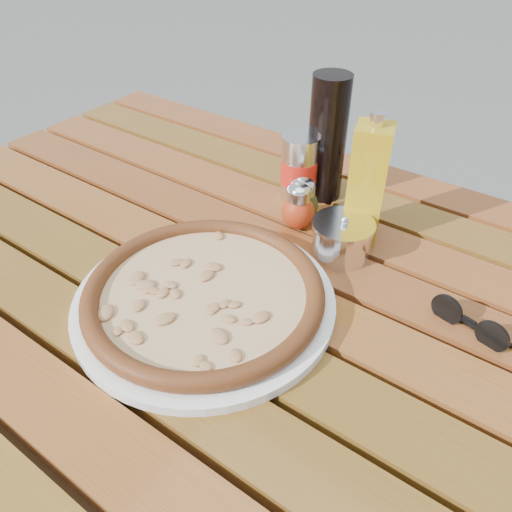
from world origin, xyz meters
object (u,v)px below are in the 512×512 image
Objects in this scene: dark_bottle at (327,139)px; olive_oil_cruet at (367,184)px; pepper_shaker at (298,207)px; parmesan_tin at (342,238)px; table at (249,315)px; pizza at (204,292)px; sunglasses at (469,323)px; soda_can at (300,169)px; oregano_shaker at (302,202)px; plate at (205,301)px.

dark_bottle is 0.14m from olive_oil_cruet.
pepper_shaker reaches higher than parmesan_tin.
pizza reaches higher than table.
sunglasses is at bearing -13.13° from parmesan_tin.
soda_can reaches higher than sunglasses.
oregano_shaker is 0.39× the size of olive_oil_cruet.
oregano_shaker is (-0.00, 0.25, 0.03)m from plate.
olive_oil_cruet is (0.10, 0.28, 0.09)m from plate.
parmesan_tin is at bearing -14.88° from pepper_shaker.
parmesan_tin is (0.11, -0.14, -0.08)m from dark_bottle.
table is 12.42× the size of parmesan_tin.
plate is 0.23m from parmesan_tin.
dark_bottle is (-0.02, 0.35, 0.09)m from pizza.
sunglasses is at bearing 15.70° from table.
soda_can reaches higher than table.
parmesan_tin reaches higher than sunglasses.
soda_can is (-0.06, 0.24, 0.13)m from table.
pepper_shaker is 0.37× the size of dark_bottle.
oregano_shaker is 0.33m from sunglasses.
table is at bearing 78.38° from pizza.
parmesan_tin is 1.01× the size of sunglasses.
soda_can is at bearing 169.33° from sunglasses.
table is 11.67× the size of soda_can.
sunglasses is (0.21, -0.11, -0.08)m from olive_oil_cruet.
table is 0.21m from oregano_shaker.
pizza is at bearing 0.00° from plate.
olive_oil_cruet reaches higher than sunglasses.
parmesan_tin is (-0.00, -0.06, -0.07)m from olive_oil_cruet.
parmesan_tin is (0.10, -0.04, -0.01)m from oregano_shaker.
dark_bottle reaches higher than sunglasses.
plate is 4.39× the size of pepper_shaker.
sunglasses reaches higher than table.
parmesan_tin is (0.09, -0.03, -0.01)m from pepper_shaker.
oregano_shaker is (-0.00, 0.02, 0.00)m from pepper_shaker.
plate is at bearing -109.78° from olive_oil_cruet.
oregano_shaker is at bearing -167.93° from olive_oil_cruet.
pepper_shaker reaches higher than pizza.
plate is at bearing -87.55° from dark_bottle.
oregano_shaker is at bearing 176.22° from sunglasses.
oregano_shaker is at bearing -81.29° from dark_bottle.
pizza is 4.31× the size of oregano_shaker.
soda_can reaches higher than plate.
soda_can reaches higher than pepper_shaker.
table is 6.36× the size of dark_bottle.
pizza is 0.36m from dark_bottle.
plate is 0.02m from pizza.
pizza is 1.61× the size of dark_bottle.
table is 0.33m from dark_bottle.
table is 0.19m from parmesan_tin.
oregano_shaker is 0.11m from parmesan_tin.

